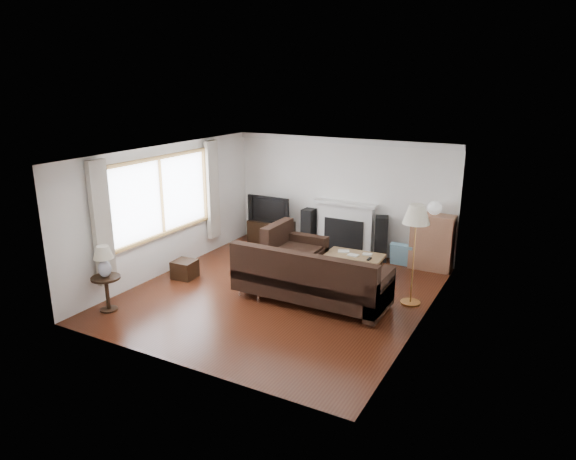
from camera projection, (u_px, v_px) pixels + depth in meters
The scene contains 17 objects.
room at pixel (280, 226), 8.84m from camera, with size 5.10×5.60×2.54m.
window at pixel (162, 196), 9.71m from camera, with size 0.12×2.74×1.54m, color brown.
curtain_near at pixel (102, 223), 8.44m from camera, with size 0.10×0.35×2.10m, color beige.
curtain_far at pixel (212, 190), 11.01m from camera, with size 0.10×0.35×2.10m, color beige.
fireplace at pixel (345, 227), 11.19m from camera, with size 1.40×0.26×1.15m, color white.
tv_stand at pixel (271, 232), 11.96m from camera, with size 1.04×0.47×0.52m, color black.
television at pixel (271, 208), 11.80m from camera, with size 1.06×0.14×0.61m, color black.
speaker_left at pixel (308, 229), 11.53m from camera, with size 0.25×0.30×0.91m, color black.
speaker_right at pixel (381, 239), 10.73m from camera, with size 0.26×0.32×0.95m, color black.
bookshelf at pixel (432, 242), 10.22m from camera, with size 0.82×0.39×1.13m, color #935F44.
globe_lamp at pixel (435, 208), 10.02m from camera, with size 0.28×0.28×0.28m, color white.
sectional_sofa at pixel (311, 276), 8.72m from camera, with size 2.86×2.09×0.93m, color black.
coffee_table at pixel (354, 265), 9.98m from camera, with size 1.10×0.60×0.43m, color olive.
footstool at pixel (185, 269), 9.86m from camera, with size 0.41×0.41×0.34m, color black.
floor_lamp at pixel (414, 255), 8.52m from camera, with size 0.45×0.45×1.74m, color #BC8341.
side_table at pixel (107, 294), 8.43m from camera, with size 0.47×0.47×0.59m, color black.
table_lamp at pixel (104, 262), 8.27m from camera, with size 0.32×0.32×0.52m, color silver.
Camera 1 is at (4.18, -7.40, 3.67)m, focal length 32.00 mm.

